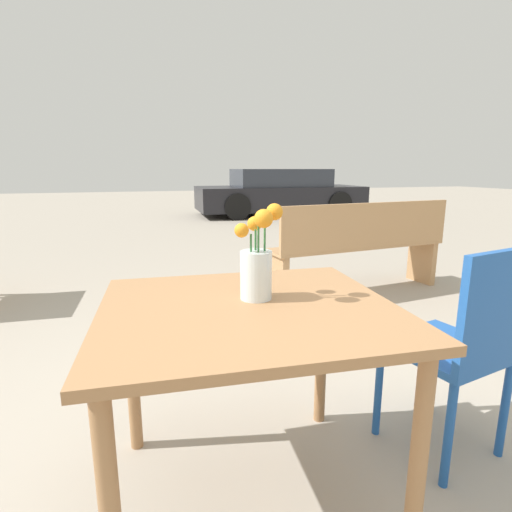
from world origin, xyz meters
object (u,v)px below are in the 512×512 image
object	(u,v)px
table_front	(249,333)
parked_car	(280,193)
flower_vase	(257,267)
bench_near	(362,244)
cafe_chair	(465,340)

from	to	relation	value
table_front	parked_car	size ratio (longest dim) A/B	0.24
table_front	flower_vase	distance (m)	0.22
flower_vase	table_front	bearing A→B (deg)	-127.67
table_front	bench_near	world-z (taller)	bench_near
cafe_chair	parked_car	size ratio (longest dim) A/B	0.21
bench_near	parked_car	bearing A→B (deg)	76.26
table_front	flower_vase	world-z (taller)	flower_vase
flower_vase	parked_car	bearing A→B (deg)	69.10
cafe_chair	parked_car	distance (m)	8.67
bench_near	cafe_chair	bearing A→B (deg)	-111.63
table_front	cafe_chair	distance (m)	0.85
bench_near	flower_vase	bearing A→B (deg)	-129.94
table_front	parked_car	bearing A→B (deg)	68.96
flower_vase	parked_car	distance (m)	8.82
cafe_chair	bench_near	size ratio (longest dim) A/B	0.49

